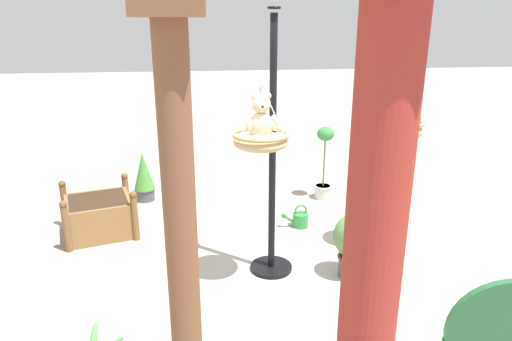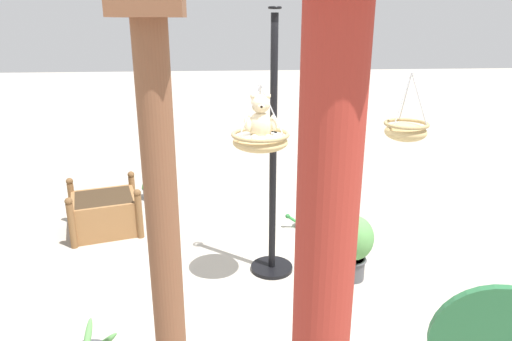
# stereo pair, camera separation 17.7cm
# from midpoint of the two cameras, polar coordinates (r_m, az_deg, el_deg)

# --- Properties ---
(ground_plane) EXTENTS (40.00, 40.00, 0.00)m
(ground_plane) POSITION_cam_midpoint_polar(r_m,az_deg,el_deg) (4.93, 0.75, -12.53)
(ground_plane) COLOR #A8A093
(display_pole_central) EXTENTS (0.44, 0.44, 2.63)m
(display_pole_central) POSITION_cam_midpoint_polar(r_m,az_deg,el_deg) (4.62, 3.18, -3.13)
(display_pole_central) COLOR black
(display_pole_central) RESTS_ON ground
(hanging_basket_with_teddy) EXTENTS (0.53, 0.53, 0.60)m
(hanging_basket_with_teddy) POSITION_cam_midpoint_polar(r_m,az_deg,el_deg) (4.16, 1.76, 3.77)
(hanging_basket_with_teddy) COLOR tan
(teddy_bear) EXTENTS (0.30, 0.26, 0.44)m
(teddy_bear) POSITION_cam_midpoint_polar(r_m,az_deg,el_deg) (4.10, 1.82, 6.22)
(teddy_bear) COLOR beige
(hanging_basket_left_high) EXTENTS (0.46, 0.46, 0.71)m
(hanging_basket_left_high) POSITION_cam_midpoint_polar(r_m,az_deg,el_deg) (5.05, 19.09, 4.74)
(hanging_basket_left_high) COLOR tan
(greenhouse_pillar_right) EXTENTS (0.31, 0.31, 2.63)m
(greenhouse_pillar_right) POSITION_cam_midpoint_polar(r_m,az_deg,el_deg) (2.44, -8.97, -12.91)
(greenhouse_pillar_right) COLOR brown
(greenhouse_pillar_right) RESTS_ON ground
(wooden_planter_box) EXTENTS (1.01, 0.98, 0.62)m
(wooden_planter_box) POSITION_cam_midpoint_polar(r_m,az_deg,el_deg) (6.00, -17.46, -4.94)
(wooden_planter_box) COLOR olive
(wooden_planter_box) RESTS_ON ground
(potted_plant_fern_front) EXTENTS (0.30, 0.30, 0.72)m
(potted_plant_fern_front) POSITION_cam_midpoint_polar(r_m,az_deg,el_deg) (6.84, -12.18, -0.58)
(potted_plant_fern_front) COLOR #4C4C51
(potted_plant_fern_front) RESTS_ON ground
(potted_plant_bushy_green) EXTENTS (0.28, 0.28, 1.08)m
(potted_plant_bushy_green) POSITION_cam_midpoint_polar(r_m,az_deg,el_deg) (6.73, 10.04, 0.47)
(potted_plant_bushy_green) COLOR beige
(potted_plant_bushy_green) RESTS_ON ground
(potted_plant_small_succulent) EXTENTS (0.40, 0.40, 0.68)m
(potted_plant_small_succulent) POSITION_cam_midpoint_polar(r_m,az_deg,el_deg) (4.76, 13.08, -8.88)
(potted_plant_small_succulent) COLOR #4C4C51
(potted_plant_small_succulent) RESTS_ON ground
(watering_can) EXTENTS (0.35, 0.20, 0.30)m
(watering_can) POSITION_cam_midpoint_polar(r_m,az_deg,el_deg) (5.89, 6.84, -6.13)
(watering_can) COLOR #338C3F
(watering_can) RESTS_ON ground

